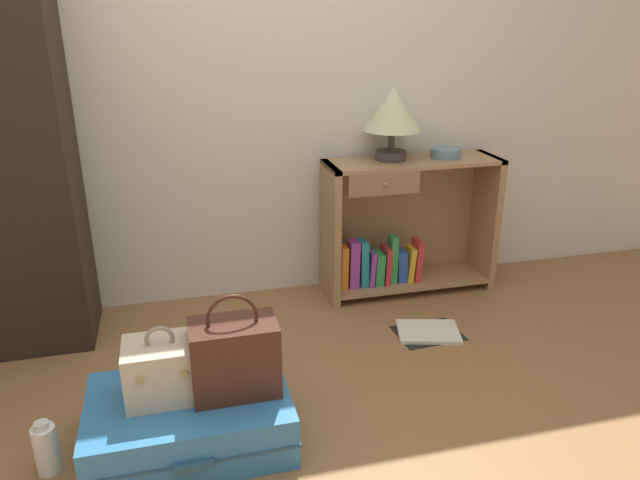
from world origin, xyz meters
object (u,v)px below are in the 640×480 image
at_px(table_lamp, 393,112).
at_px(open_book_on_floor, 428,332).
at_px(bottle, 46,448).
at_px(bowl, 445,153).
at_px(handbag, 234,357).
at_px(train_case, 163,369).
at_px(bookshelf, 402,229).
at_px(suitcase_large, 190,419).

distance_m(table_lamp, open_book_on_floor, 1.18).
height_order(bottle, open_book_on_floor, bottle).
relative_size(bowl, handbag, 0.42).
relative_size(bottle, open_book_on_floor, 0.58).
bearing_deg(table_lamp, handbag, -132.21).
distance_m(train_case, bottle, 0.48).
distance_m(table_lamp, train_case, 1.82).
bearing_deg(table_lamp, open_book_on_floor, -87.65).
distance_m(handbag, bottle, 0.73).
bearing_deg(train_case, bookshelf, 38.11).
bearing_deg(suitcase_large, table_lamp, 42.87).
xyz_separation_m(train_case, open_book_on_floor, (1.30, 0.51, -0.31)).
height_order(table_lamp, open_book_on_floor, table_lamp).
bearing_deg(bookshelf, train_case, -141.89).
distance_m(train_case, open_book_on_floor, 1.43).
xyz_separation_m(bottle, open_book_on_floor, (1.72, 0.56, -0.09)).
xyz_separation_m(train_case, bottle, (-0.42, -0.05, -0.23)).
relative_size(train_case, bottle, 1.40).
relative_size(table_lamp, suitcase_large, 0.53).
bearing_deg(bowl, table_lamp, 176.18).
bearing_deg(bookshelf, bottle, -147.93).
relative_size(bookshelf, train_case, 3.40).
bearing_deg(bottle, handbag, 1.24).
relative_size(train_case, open_book_on_floor, 0.81).
height_order(table_lamp, train_case, table_lamp).
height_order(bowl, handbag, bowl).
xyz_separation_m(suitcase_large, bottle, (-0.50, -0.02, -0.01)).
height_order(table_lamp, bowl, table_lamp).
height_order(table_lamp, bottle, table_lamp).
xyz_separation_m(suitcase_large, open_book_on_floor, (1.22, 0.54, -0.10)).
xyz_separation_m(handbag, bottle, (-0.68, -0.01, -0.26)).
relative_size(table_lamp, bowl, 2.36).
xyz_separation_m(bookshelf, open_book_on_floor, (-0.06, -0.55, -0.36)).
bearing_deg(open_book_on_floor, handbag, -152.17).
bearing_deg(handbag, bottle, -178.76).
bearing_deg(bowl, bottle, -151.07).
distance_m(suitcase_large, train_case, 0.23).
relative_size(bookshelf, table_lamp, 2.50).
bearing_deg(handbag, bowl, 39.51).
bearing_deg(open_book_on_floor, bottle, -161.88).
height_order(bowl, bottle, bowl).
height_order(bowl, suitcase_large, bowl).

